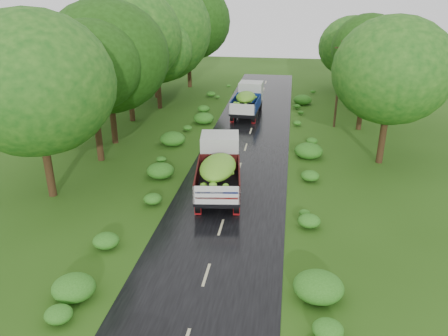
# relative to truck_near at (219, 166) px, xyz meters

# --- Properties ---
(ground) EXTENTS (120.00, 120.00, 0.00)m
(ground) POSITION_rel_truck_near_xyz_m (0.80, -8.29, -1.62)
(ground) COLOR #21440E
(ground) RESTS_ON ground
(road) EXTENTS (6.50, 80.00, 0.02)m
(road) POSITION_rel_truck_near_xyz_m (0.80, -3.29, -1.61)
(road) COLOR black
(road) RESTS_ON ground
(road_lines) EXTENTS (0.12, 69.60, 0.00)m
(road_lines) POSITION_rel_truck_near_xyz_m (0.80, -2.29, -1.60)
(road_lines) COLOR #BFB78C
(road_lines) RESTS_ON road
(truck_near) EXTENTS (3.26, 7.06, 2.86)m
(truck_near) POSITION_rel_truck_near_xyz_m (0.00, 0.00, 0.00)
(truck_near) COLOR black
(truck_near) RESTS_ON ground
(truck_far) EXTENTS (2.58, 6.54, 2.71)m
(truck_far) POSITION_rel_truck_near_xyz_m (0.02, 16.75, -0.09)
(truck_far) COLOR black
(truck_far) RESTS_ON ground
(utility_pole) EXTENTS (1.20, 0.60, 7.28)m
(utility_pole) POSITION_rel_truck_near_xyz_m (7.86, 14.01, 2.13)
(utility_pole) COLOR #382616
(utility_pole) RESTS_ON ground
(trees_left) EXTENTS (7.05, 34.16, 9.57)m
(trees_left) POSITION_rel_truck_near_xyz_m (-9.49, 14.17, 5.23)
(trees_left) COLOR black
(trees_left) RESTS_ON ground
(trees_right) EXTENTS (4.48, 26.32, 8.15)m
(trees_right) POSITION_rel_truck_near_xyz_m (10.48, 17.48, 4.04)
(trees_right) COLOR black
(trees_right) RESTS_ON ground
(shrubs) EXTENTS (11.90, 44.00, 0.70)m
(shrubs) POSITION_rel_truck_near_xyz_m (0.80, 5.71, -1.27)
(shrubs) COLOR #266417
(shrubs) RESTS_ON ground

